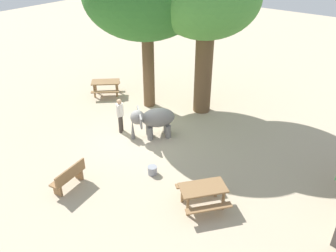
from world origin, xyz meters
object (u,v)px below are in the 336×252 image
object	(u,v)px
elephant	(153,119)
wooden_bench	(69,176)
person_handler	(120,113)
feed_bucket	(152,170)
picnic_table_far	(106,85)
picnic_table_near	(203,192)
shade_tree_main	(207,0)

from	to	relation	value
elephant	wooden_bench	xyz separation A→B (m)	(4.48, -0.14, -0.40)
person_handler	feed_bucket	bearing A→B (deg)	-50.76
elephant	wooden_bench	bearing A→B (deg)	39.43
wooden_bench	feed_bucket	bearing A→B (deg)	-45.51
picnic_table_far	picnic_table_near	bearing A→B (deg)	-67.46
elephant	person_handler	xyz separation A→B (m)	(0.58, -1.45, 0.08)
elephant	feed_bucket	distance (m)	2.78
picnic_table_near	feed_bucket	bearing A→B (deg)	121.67
picnic_table_far	wooden_bench	bearing A→B (deg)	-95.11
elephant	picnic_table_far	xyz separation A→B (m)	(-1.81, -4.94, -0.28)
picnic_table_far	feed_bucket	distance (m)	7.70
wooden_bench	picnic_table_far	size ratio (longest dim) A/B	0.69
person_handler	shade_tree_main	size ratio (longest dim) A/B	0.22
wooden_bench	shade_tree_main	bearing A→B (deg)	-11.13
wooden_bench	feed_bucket	world-z (taller)	wooden_bench
shade_tree_main	picnic_table_near	distance (m)	8.45
feed_bucket	picnic_table_near	bearing A→B (deg)	82.90
elephant	person_handler	bearing A→B (deg)	-27.06
shade_tree_main	person_handler	bearing A→B (deg)	-23.10
wooden_bench	picnic_table_far	distance (m)	7.91
elephant	person_handler	distance (m)	1.56
elephant	wooden_bench	distance (m)	4.50
elephant	person_handler	size ratio (longest dim) A/B	1.14
elephant	shade_tree_main	size ratio (longest dim) A/B	0.26
shade_tree_main	picnic_table_far	xyz separation A→B (m)	(1.63, -5.21, -4.77)
person_handler	picnic_table_near	distance (m)	5.83
person_handler	feed_bucket	size ratio (longest dim) A/B	4.50
wooden_bench	picnic_table_near	xyz separation A→B (m)	(-2.08, 4.23, 0.12)
shade_tree_main	feed_bucket	xyz separation A→B (m)	(5.55, 1.41, -5.19)
wooden_bench	picnic_table_near	distance (m)	4.71
wooden_bench	feed_bucket	size ratio (longest dim) A/B	4.01
person_handler	feed_bucket	xyz separation A→B (m)	(1.52, 3.12, -0.79)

